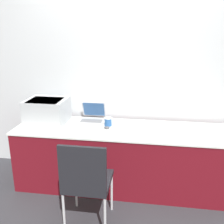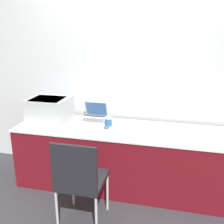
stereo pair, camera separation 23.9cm
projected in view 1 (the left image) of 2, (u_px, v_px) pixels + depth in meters
name	position (u px, v px, depth m)	size (l,w,h in m)	color
ground_plane	(117.00, 201.00, 2.85)	(14.00, 14.00, 0.00)	#333338
wall_back	(126.00, 71.00, 3.18)	(8.00, 0.05, 2.60)	silver
table	(121.00, 157.00, 3.05)	(2.41, 0.68, 0.72)	maroon
printer	(47.00, 110.00, 3.09)	(0.46, 0.42, 0.29)	#B2B7BC
laptop_left	(92.00, 117.00, 3.19)	(0.29, 0.30, 0.21)	#B7B7BC
external_keyboard	(86.00, 126.00, 2.98)	(0.37, 0.13, 0.02)	silver
coffee_cup	(108.00, 122.00, 3.02)	(0.09, 0.09, 0.10)	#285699
mouse	(107.00, 128.00, 2.93)	(0.07, 0.04, 0.03)	#4C4C51
chair	(86.00, 179.00, 2.33)	(0.41, 0.43, 0.89)	black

